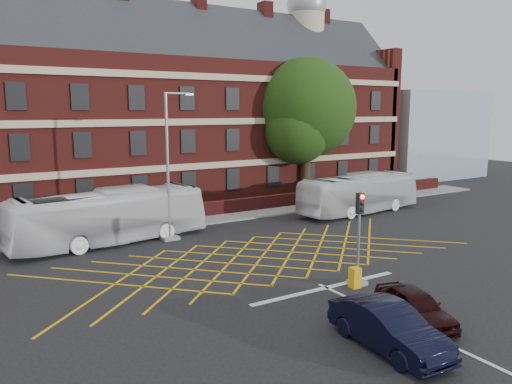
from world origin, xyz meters
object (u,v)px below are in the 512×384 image
bus_left (109,217)px  car_navy (388,327)px  car_maroon (415,306)px  traffic_light_near (358,247)px  street_lamp (169,190)px  deciduous_tree (306,115)px  bus_right (359,194)px  utility_cabinet (355,278)px

bus_left → car_navy: (4.18, -18.32, -0.87)m
car_navy → car_maroon: bearing=25.1°
traffic_light_near → street_lamp: size_ratio=0.48×
bus_left → deciduous_tree: 21.28m
street_lamp → car_navy: bearing=-87.6°
traffic_light_near → car_navy: bearing=-123.7°
deciduous_tree → bus_right: bearing=-93.5°
car_maroon → utility_cabinet: car_maroon is taller
car_maroon → street_lamp: size_ratio=0.43×
bus_right → car_maroon: (-12.39, -16.21, -0.87)m
car_maroon → deciduous_tree: size_ratio=0.31×
bus_left → street_lamp: size_ratio=1.31×
bus_left → street_lamp: street_lamp is taller
car_navy → street_lamp: street_lamp is taller
traffic_light_near → bus_right: bearing=46.6°
car_navy → street_lamp: bearing=95.7°
deciduous_tree → utility_cabinet: bearing=-121.5°
bus_right → car_navy: 22.66m
car_navy → car_maroon: size_ratio=1.19×
car_maroon → deciduous_tree: deciduous_tree is taller
street_lamp → utility_cabinet: 13.24m
bus_left → traffic_light_near: size_ratio=2.75×
car_navy → deciduous_tree: size_ratio=0.37×
car_navy → car_maroon: car_navy is taller
bus_left → utility_cabinet: bus_left is taller
car_maroon → bus_left: bearing=125.5°
street_lamp → utility_cabinet: (3.82, -12.40, -2.62)m
bus_right → traffic_light_near: 16.50m
car_navy → utility_cabinet: size_ratio=4.99×
traffic_light_near → utility_cabinet: traffic_light_near is taller
deciduous_tree → street_lamp: size_ratio=1.40×
street_lamp → traffic_light_near: bearing=-71.1°
car_maroon → utility_cabinet: 4.06m
bus_left → utility_cabinet: (7.27, -13.38, -1.17)m
traffic_light_near → utility_cabinet: (-0.37, -0.22, -1.30)m
car_navy → traffic_light_near: traffic_light_near is taller
bus_right → utility_cabinet: bearing=131.7°
traffic_light_near → utility_cabinet: bearing=-148.8°
car_maroon → bus_right: bearing=67.4°
car_navy → traffic_light_near: 6.30m
bus_left → street_lamp: (3.45, -0.97, 1.45)m
bus_right → street_lamp: size_ratio=1.22×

